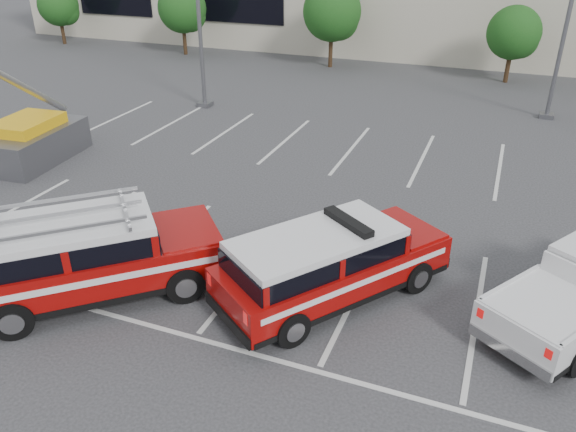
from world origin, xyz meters
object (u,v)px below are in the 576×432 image
tree_mid_left (334,14)px  fire_chief_suv (330,268)px  tree_left (184,10)px  ladder_suv (90,261)px  tree_far_left (60,7)px  tree_mid_right (515,35)px  utility_rig (26,142)px

tree_mid_left → fire_chief_suv: bearing=-72.6°
tree_left → ladder_suv: size_ratio=0.79×
tree_far_left → tree_mid_right: (30.00, 0.00, 0.00)m
tree_far_left → fire_chief_suv: 35.21m
tree_mid_left → utility_rig: tree_mid_left is taller
fire_chief_suv → utility_rig: utility_rig is taller
utility_rig → tree_left: bearing=97.8°
tree_far_left → ladder_suv: tree_far_left is taller
tree_mid_left → utility_rig: 19.43m
tree_far_left → tree_mid_left: bearing=0.0°
tree_left → tree_mid_right: tree_left is taller
fire_chief_suv → utility_rig: (-12.77, 4.04, -0.08)m
ladder_suv → utility_rig: (-7.67, 5.92, -0.19)m
ladder_suv → utility_rig: bearing=-169.9°
tree_mid_right → ladder_suv: size_ratio=0.71×
tree_left → tree_mid_right: size_ratio=1.11×
ladder_suv → tree_mid_right: bearing=119.4°
tree_mid_right → utility_rig: 24.28m
tree_mid_left → utility_rig: bearing=-107.2°
tree_far_left → tree_left: (10.00, 0.00, 0.27)m
ladder_suv → tree_far_left: bearing=179.8°
fire_chief_suv → ladder_suv: ladder_suv is taller
fire_chief_suv → utility_rig: bearing=-162.0°
utility_rig → ladder_suv: bearing=-42.9°
tree_left → ladder_suv: (11.96, -24.35, -1.89)m
tree_left → fire_chief_suv: bearing=-52.8°
tree_far_left → tree_mid_left: size_ratio=0.82×
tree_left → tree_mid_left: 10.00m
tree_mid_right → tree_far_left: bearing=180.0°
tree_mid_right → fire_chief_suv: (-2.94, -22.46, -1.72)m
tree_mid_left → tree_mid_right: size_ratio=1.21×
tree_left → fire_chief_suv: 28.28m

